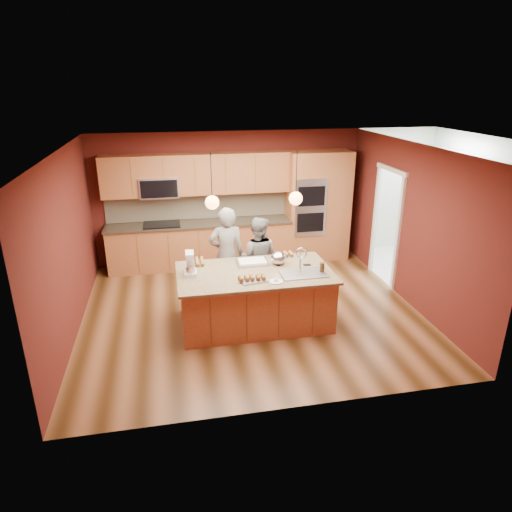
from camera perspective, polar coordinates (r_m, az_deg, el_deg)
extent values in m
plane|color=#41260F|center=(7.75, -0.62, -6.84)|extent=(5.50, 5.50, 0.00)
plane|color=silver|center=(6.91, -0.71, 13.37)|extent=(5.50, 5.50, 0.00)
plane|color=#501914|center=(9.59, -3.44, 7.29)|extent=(5.50, 0.00, 5.50)
plane|color=#501914|center=(4.96, 4.69, -6.26)|extent=(5.50, 0.00, 5.50)
plane|color=#501914|center=(7.26, -22.52, 1.15)|extent=(0.00, 5.00, 5.00)
plane|color=#501914|center=(8.15, 18.74, 3.73)|extent=(0.00, 5.00, 5.00)
cube|color=#98572E|center=(9.50, -6.95, 1.37)|extent=(3.70, 0.60, 0.90)
cube|color=#2C241C|center=(9.34, -7.07, 4.03)|extent=(3.74, 0.64, 0.04)
cube|color=beige|center=(9.54, -7.30, 6.29)|extent=(3.70, 0.03, 0.56)
cube|color=#98572E|center=(9.23, -7.41, 10.12)|extent=(3.70, 0.36, 0.80)
cube|color=black|center=(9.31, -11.69, 3.88)|extent=(0.72, 0.52, 0.03)
cube|color=#B4B7BD|center=(9.24, -12.03, 8.45)|extent=(0.76, 0.40, 0.40)
cube|color=#98572E|center=(9.70, 6.30, 6.14)|extent=(0.80, 0.60, 2.30)
cube|color=#B4B7BD|center=(9.41, 6.85, 5.97)|extent=(0.66, 0.04, 1.20)
cube|color=#98572E|center=(9.91, 9.91, 6.27)|extent=(0.50, 0.60, 2.30)
plane|color=silver|center=(10.00, 19.04, -1.40)|extent=(2.60, 2.60, 0.00)
plane|color=beige|center=(10.09, 24.42, 6.13)|extent=(0.00, 2.70, 2.70)
cube|color=silver|center=(9.85, 23.98, 9.49)|extent=(0.35, 2.40, 0.75)
cylinder|color=black|center=(6.50, -5.61, 9.66)|extent=(0.01, 0.01, 0.70)
sphere|color=#F5A759|center=(6.58, -5.50, 6.67)|extent=(0.20, 0.20, 0.20)
cylinder|color=black|center=(6.73, 5.08, 10.07)|extent=(0.01, 0.01, 0.70)
sphere|color=#F5A759|center=(6.81, 4.98, 7.18)|extent=(0.20, 0.20, 0.20)
cube|color=#98572E|center=(7.21, -0.16, -5.32)|extent=(2.28, 1.24, 0.84)
cube|color=tan|center=(7.03, -0.16, -2.12)|extent=(2.38, 1.34, 0.04)
cube|color=#B4B7BD|center=(7.00, 5.96, -2.86)|extent=(0.68, 0.40, 0.18)
imported|color=black|center=(7.83, -3.69, 0.17)|extent=(0.61, 0.41, 1.67)
imported|color=slate|center=(7.95, 0.22, -0.24)|extent=(0.87, 0.77, 1.47)
cube|color=white|center=(6.97, -8.18, -2.11)|extent=(0.19, 0.25, 0.06)
cube|color=white|center=(7.01, -8.29, -0.67)|extent=(0.10, 0.08, 0.24)
cube|color=white|center=(6.89, -8.30, 0.09)|extent=(0.13, 0.25, 0.09)
cylinder|color=silver|center=(6.91, -8.18, -1.73)|extent=(0.14, 0.14, 0.13)
cube|color=#BABDC2|center=(7.34, -0.48, -0.80)|extent=(0.50, 0.37, 0.03)
cube|color=white|center=(7.33, -0.48, -0.66)|extent=(0.43, 0.31, 0.02)
cube|color=#B4B7BD|center=(6.72, -0.30, -2.95)|extent=(0.45, 0.36, 0.02)
ellipsoid|color=silver|center=(7.28, 2.81, -0.26)|extent=(0.26, 0.26, 0.22)
cylinder|color=silver|center=(6.67, 2.51, -3.21)|extent=(0.20, 0.20, 0.01)
cylinder|color=#35240E|center=(7.06, 8.26, -1.43)|extent=(0.07, 0.07, 0.15)
cube|color=black|center=(7.31, 6.38, -1.09)|extent=(0.12, 0.07, 0.01)
cube|color=white|center=(9.83, 23.27, 0.53)|extent=(0.73, 0.74, 0.93)
cube|color=white|center=(10.41, 21.09, 1.90)|extent=(0.70, 0.72, 0.92)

